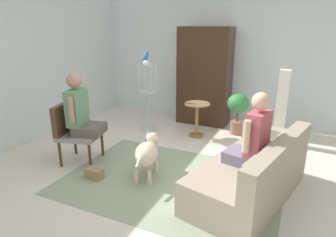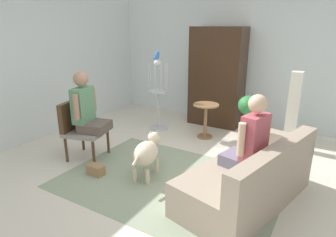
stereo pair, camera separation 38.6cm
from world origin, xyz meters
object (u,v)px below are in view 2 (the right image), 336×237
Objects in this scene: bird_cage_stand at (158,96)px; column_lamp at (293,112)px; person_on_armchair at (86,108)px; parrot at (157,55)px; potted_plant at (249,111)px; handbag at (96,170)px; couch at (251,179)px; round_end_table at (206,116)px; person_on_couch at (250,140)px; armchair at (79,125)px; dog at (147,152)px; armoire_cabinet at (217,77)px.

bird_cage_stand is 2.49m from column_lamp.
person_on_armchair is 5.39× the size of parrot.
potted_plant is 3.20× the size of handbag.
round_end_table is (-1.31, 1.65, 0.12)m from couch.
person_on_couch is 2.13m from round_end_table.
person_on_couch is at bearing 2.54° from armchair.
dog is (1.26, 0.03, -0.18)m from armchair.
potted_plant reaches higher than round_end_table.
bird_cage_stand is 2.19m from handbag.
armoire_cabinet is (-0.82, 0.43, 0.49)m from potted_plant.
armchair is 1.78m from bird_cage_stand.
parrot is (-2.30, 1.63, 0.69)m from person_on_couch.
armchair is at bearing -101.23° from bird_cage_stand.
couch is 3.02m from armoire_cabinet.
person_on_armchair is 2.17m from round_end_table.
armchair is at bearing -100.89° from parrot.
dog is at bearing -61.86° from bird_cage_stand.
column_lamp is 5.31× the size of handbag.
person_on_couch is at bearing -52.77° from round_end_table.
couch reaches higher than handbag.
round_end_table is 1.06m from bird_cage_stand.
couch is at bearing 2.32° from person_on_armchair.
person_on_armchair reaches higher than armchair.
potted_plant is 0.81m from column_lamp.
person_on_couch reaches higher than handbag.
handbag is (-1.40, -2.58, -0.44)m from potted_plant.
parrot reaches higher than person_on_armchair.
bird_cage_stand is 8.25× the size of parrot.
round_end_table is at bearing 2.55° from parrot.
column_lamp is 0.66× the size of armoire_cabinet.
armchair reaches higher than dog.
parrot is at bearing 180.00° from bird_cage_stand.
armoire_cabinet is (0.86, 0.93, 0.31)m from bird_cage_stand.
armchair is 1.15× the size of potted_plant.
column_lamp is at bearing 86.19° from couch.
column_lamp is (0.78, -0.16, 0.14)m from potted_plant.
parrot is at bearing -133.01° from armoire_cabinet.
armoire_cabinet reaches higher than round_end_table.
person_on_couch is (-0.04, -0.03, 0.49)m from couch.
potted_plant is at bearing -27.68° from armoire_cabinet.
column_lamp is (2.66, 2.04, -0.17)m from person_on_armchair.
handbag is (-0.63, -0.37, -0.28)m from dog.
armoire_cabinet reaches higher than handbag.
couch is 2.86m from bird_cage_stand.
dog is 4.88× the size of parrot.
dog is 2.59m from column_lamp.
bird_cage_stand is at bearing 144.63° from person_on_couch.
handbag is at bearing -118.52° from potted_plant.
round_end_table is 2.28m from handbag.
person_on_armchair is at bearing 141.93° from handbag.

